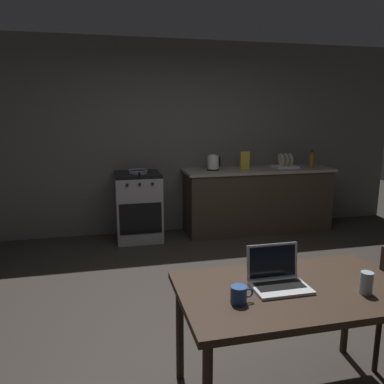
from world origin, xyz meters
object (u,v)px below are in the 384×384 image
object	(u,v)px
laptop	(278,279)
stove_oven	(138,206)
electric_kettle	(213,163)
bottle	(312,159)
frying_pan	(138,171)
dish_rack	(285,164)
dining_table	(294,299)
coffee_mug	(239,295)
cereal_box	(245,160)
drinking_glass	(366,283)

from	to	relation	value
laptop	stove_oven	bearing A→B (deg)	102.75
electric_kettle	bottle	distance (m)	1.49
bottle	frying_pan	size ratio (longest dim) A/B	0.57
stove_oven	dish_rack	size ratio (longest dim) A/B	2.69
bottle	frying_pan	world-z (taller)	bottle
laptop	electric_kettle	size ratio (longest dim) A/B	1.46
dining_table	frying_pan	world-z (taller)	frying_pan
bottle	stove_oven	bearing A→B (deg)	178.93
electric_kettle	dish_rack	bearing A→B (deg)	0.00
frying_pan	coffee_mug	size ratio (longest dim) A/B	3.46
frying_pan	cereal_box	size ratio (longest dim) A/B	1.76
frying_pan	cereal_box	xyz separation A→B (m)	(1.52, 0.05, 0.10)
dining_table	dish_rack	distance (m)	3.60
bottle	coffee_mug	distance (m)	4.02
frying_pan	electric_kettle	bearing A→B (deg)	1.54
stove_oven	dish_rack	distance (m)	2.20
stove_oven	cereal_box	bearing A→B (deg)	0.84
electric_kettle	bottle	size ratio (longest dim) A/B	0.88
stove_oven	dining_table	size ratio (longest dim) A/B	0.69
dining_table	stove_oven	bearing A→B (deg)	100.38
dining_table	coffee_mug	xyz separation A→B (m)	(-0.37, -0.09, 0.12)
laptop	frying_pan	size ratio (longest dim) A/B	0.74
laptop	dish_rack	bearing A→B (deg)	66.58
stove_oven	frying_pan	world-z (taller)	frying_pan
frying_pan	drinking_glass	xyz separation A→B (m)	(0.93, -3.36, -0.16)
laptop	frying_pan	world-z (taller)	frying_pan
dining_table	bottle	bearing A→B (deg)	58.59
stove_oven	bottle	size ratio (longest dim) A/B	3.68
bottle	cereal_box	xyz separation A→B (m)	(-1.01, 0.07, 0.01)
bottle	cereal_box	bearing A→B (deg)	176.04
coffee_mug	dining_table	bearing A→B (deg)	14.24
frying_pan	dish_rack	xyz separation A→B (m)	(2.14, 0.03, 0.02)
laptop	coffee_mug	bearing A→B (deg)	-151.23
stove_oven	frying_pan	xyz separation A→B (m)	(0.01, -0.03, 0.48)
electric_kettle	frying_pan	distance (m)	1.05
laptop	drinking_glass	world-z (taller)	laptop
coffee_mug	cereal_box	size ratio (longest dim) A/B	0.51
coffee_mug	drinking_glass	xyz separation A→B (m)	(0.72, -0.06, 0.02)
bottle	drinking_glass	size ratio (longest dim) A/B	1.99
bottle	cereal_box	world-z (taller)	bottle
laptop	dish_rack	distance (m)	3.60
drinking_glass	laptop	bearing A→B (deg)	156.13
electric_kettle	frying_pan	world-z (taller)	electric_kettle
cereal_box	dining_table	bearing A→B (deg)	-105.99
laptop	dish_rack	world-z (taller)	dish_rack
coffee_mug	drinking_glass	bearing A→B (deg)	-4.75
stove_oven	dining_table	bearing A→B (deg)	-79.62
electric_kettle	coffee_mug	size ratio (longest dim) A/B	1.75
electric_kettle	coffee_mug	world-z (taller)	electric_kettle
cereal_box	frying_pan	bearing A→B (deg)	-178.18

